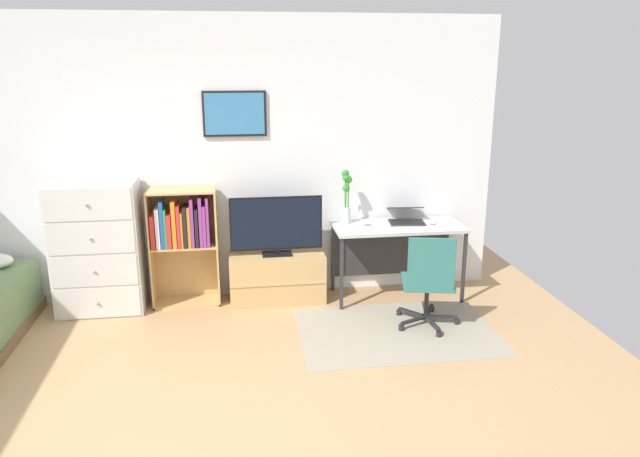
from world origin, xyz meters
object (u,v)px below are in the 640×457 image
object	(u,v)px
dresser	(98,248)
wine_glass	(361,214)
bookshelf	(183,235)
office_chair	(429,279)
laptop	(406,215)
bamboo_vase	(346,197)
television	(276,226)
desk	(395,237)
computer_mouse	(432,222)
tv_stand	(277,277)

from	to	relation	value
dresser	wine_glass	xyz separation A→B (m)	(2.45, -0.09, 0.26)
bookshelf	office_chair	size ratio (longest dim) A/B	1.31
laptop	bamboo_vase	bearing A→B (deg)	-175.05
bookshelf	television	xyz separation A→B (m)	(0.88, -0.07, 0.07)
desk	computer_mouse	world-z (taller)	computer_mouse
bookshelf	laptop	size ratio (longest dim) A/B	2.78
bookshelf	bamboo_vase	xyz separation A→B (m)	(1.57, 0.02, 0.31)
bookshelf	tv_stand	size ratio (longest dim) A/B	1.23
bookshelf	bamboo_vase	bearing A→B (deg)	0.59
television	desk	bearing A→B (deg)	1.01
bookshelf	office_chair	distance (m)	2.32
dresser	tv_stand	bearing A→B (deg)	0.53
dresser	wine_glass	bearing A→B (deg)	-2.06
bamboo_vase	laptop	bearing A→B (deg)	-1.37
dresser	office_chair	world-z (taller)	dresser
wine_glass	tv_stand	bearing A→B (deg)	172.66
dresser	laptop	distance (m)	2.94
bookshelf	television	size ratio (longest dim) A/B	1.28
television	wine_glass	bearing A→B (deg)	-5.76
desk	dresser	bearing A→B (deg)	-179.73
dresser	bamboo_vase	world-z (taller)	bamboo_vase
desk	office_chair	size ratio (longest dim) A/B	1.46
dresser	desk	world-z (taller)	dresser
tv_stand	laptop	world-z (taller)	laptop
television	laptop	bearing A→B (deg)	2.99
tv_stand	bamboo_vase	world-z (taller)	bamboo_vase
office_chair	bamboo_vase	world-z (taller)	bamboo_vase
bamboo_vase	wine_glass	world-z (taller)	bamboo_vase
bookshelf	tv_stand	bearing A→B (deg)	-2.81
desk	bamboo_vase	xyz separation A→B (m)	(-0.49, 0.06, 0.40)
desk	bookshelf	bearing A→B (deg)	178.75
computer_mouse	television	bearing A→B (deg)	177.49
wine_glass	television	bearing A→B (deg)	174.24
desk	laptop	xyz separation A→B (m)	(0.11, 0.05, 0.20)
laptop	bookshelf	bearing A→B (deg)	-173.63
tv_stand	computer_mouse	distance (m)	1.60
computer_mouse	wine_glass	bearing A→B (deg)	-178.83
dresser	bamboo_vase	xyz separation A→B (m)	(2.34, 0.07, 0.38)
office_chair	computer_mouse	distance (m)	0.84
computer_mouse	bamboo_vase	size ratio (longest dim) A/B	0.20
laptop	bamboo_vase	world-z (taller)	bamboo_vase
bamboo_vase	wine_glass	xyz separation A→B (m)	(0.11, -0.16, -0.13)
television	desk	size ratio (longest dim) A/B	0.70
office_chair	laptop	distance (m)	0.94
desk	bamboo_vase	bearing A→B (deg)	172.89
television	laptop	distance (m)	1.29
wine_glass	computer_mouse	bearing A→B (deg)	1.17
dresser	office_chair	size ratio (longest dim) A/B	1.44
bamboo_vase	wine_glass	size ratio (longest dim) A/B	2.95
desk	bamboo_vase	distance (m)	0.63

